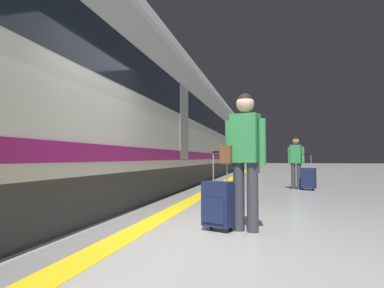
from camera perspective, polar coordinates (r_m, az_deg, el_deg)
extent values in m
plane|color=#B7B7B2|center=(4.64, 0.62, -13.89)|extent=(120.00, 120.00, 0.00)
cube|color=yellow|center=(14.58, 5.97, -5.95)|extent=(0.36, 80.00, 0.01)
cube|color=slate|center=(14.62, 4.75, -5.95)|extent=(0.58, 80.00, 0.01)
cube|color=#38383D|center=(14.12, -2.86, -4.67)|extent=(2.67, 27.69, 0.70)
cube|color=silver|center=(14.16, -2.84, 2.62)|extent=(2.90, 28.84, 2.90)
cylinder|color=silver|center=(14.35, -2.83, 8.20)|extent=(2.84, 28.26, 2.84)
cube|color=black|center=(14.20, -2.84, 4.03)|extent=(2.93, 27.11, 0.80)
cube|color=#8C1966|center=(14.11, -2.85, -2.04)|extent=(2.94, 28.26, 0.24)
cone|color=silver|center=(29.58, 5.28, -0.43)|extent=(2.75, 2.60, 2.75)
cube|color=gray|center=(9.60, -1.30, 3.47)|extent=(0.02, 0.90, 2.00)
cube|color=gray|center=(20.25, 6.06, 0.44)|extent=(0.02, 0.90, 2.00)
cylinder|color=#383842|center=(4.48, 9.94, -8.63)|extent=(0.15, 0.15, 0.87)
cylinder|color=#383842|center=(4.55, 7.72, -8.55)|extent=(0.15, 0.15, 0.87)
cube|color=#338C4C|center=(4.49, 8.76, 0.93)|extent=(0.40, 0.31, 0.62)
cylinder|color=#338C4C|center=(4.40, 11.47, 0.34)|extent=(0.09, 0.09, 0.58)
cylinder|color=#338C4C|center=(4.57, 6.07, 0.21)|extent=(0.09, 0.09, 0.58)
sphere|color=beige|center=(4.54, 8.73, 6.57)|extent=(0.23, 0.23, 0.23)
sphere|color=black|center=(4.54, 8.72, 6.90)|extent=(0.21, 0.21, 0.21)
cube|color=brown|center=(4.54, 6.21, -1.74)|extent=(0.23, 0.32, 0.23)
cube|color=#19234C|center=(4.52, 4.30, -9.77)|extent=(0.44, 0.35, 0.57)
cube|color=#19234C|center=(4.43, 3.49, -10.85)|extent=(0.29, 0.14, 0.31)
cylinder|color=black|center=(4.56, 6.33, -13.72)|extent=(0.04, 0.06, 0.06)
cylinder|color=black|center=(4.70, 3.22, -13.37)|extent=(0.04, 0.06, 0.06)
cylinder|color=gray|center=(4.48, 5.79, -3.74)|extent=(0.02, 0.02, 0.38)
cylinder|color=gray|center=(4.59, 3.52, -3.71)|extent=(0.02, 0.02, 0.38)
cube|color=black|center=(4.53, 4.64, -1.32)|extent=(0.21, 0.11, 0.02)
cylinder|color=#383842|center=(10.88, 16.33, -5.09)|extent=(0.13, 0.13, 0.77)
cylinder|color=#383842|center=(10.84, 17.18, -5.10)|extent=(0.13, 0.13, 0.77)
cube|color=#338C4C|center=(10.85, 16.71, -1.60)|extent=(0.35, 0.27, 0.55)
cylinder|color=#338C4C|center=(10.91, 15.69, -1.85)|extent=(0.08, 0.08, 0.52)
cylinder|color=#338C4C|center=(10.81, 17.77, -1.83)|extent=(0.08, 0.08, 0.52)
sphere|color=#A37556|center=(10.86, 16.69, 0.49)|extent=(0.20, 0.20, 0.20)
sphere|color=black|center=(10.86, 16.69, 0.61)|extent=(0.19, 0.19, 0.19)
cube|color=#19234C|center=(10.59, 18.61, -5.33)|extent=(0.44, 0.38, 0.58)
cube|color=#19234C|center=(10.70, 18.86, -5.69)|extent=(0.28, 0.17, 0.32)
cylinder|color=black|center=(10.61, 17.78, -7.08)|extent=(0.05, 0.06, 0.06)
cylinder|color=black|center=(10.50, 19.21, -7.12)|extent=(0.05, 0.06, 0.06)
cylinder|color=gray|center=(10.56, 17.94, -2.74)|extent=(0.02, 0.02, 0.38)
cylinder|color=gray|center=(10.48, 18.98, -2.73)|extent=(0.02, 0.02, 0.38)
cube|color=black|center=(10.52, 18.44, -1.70)|extent=(0.20, 0.13, 0.02)
cylinder|color=#383842|center=(21.82, 10.46, -3.66)|extent=(0.13, 0.13, 0.81)
cylinder|color=#383842|center=(21.84, 10.91, -3.66)|extent=(0.13, 0.13, 0.81)
cube|color=red|center=(21.82, 10.67, -1.85)|extent=(0.35, 0.24, 0.58)
cylinder|color=red|center=(21.81, 10.11, -1.98)|extent=(0.09, 0.09, 0.54)
cylinder|color=red|center=(21.85, 11.22, -1.97)|extent=(0.09, 0.09, 0.54)
sphere|color=beige|center=(21.83, 10.66, -0.76)|extent=(0.21, 0.21, 0.21)
sphere|color=black|center=(21.83, 10.66, -0.70)|extent=(0.19, 0.19, 0.19)
cube|color=navy|center=(21.68, 10.71, -1.79)|extent=(0.27, 0.17, 0.38)
cube|color=#9E9EA3|center=(21.57, 9.81, -3.95)|extent=(0.42, 0.30, 0.49)
cube|color=#9E9EA3|center=(21.69, 9.75, -4.10)|extent=(0.31, 0.09, 0.27)
cylinder|color=black|center=(21.49, 9.47, -4.69)|extent=(0.03, 0.06, 0.06)
cylinder|color=black|center=(21.54, 10.22, -4.68)|extent=(0.03, 0.06, 0.06)
cylinder|color=gray|center=(21.49, 9.55, -2.81)|extent=(0.02, 0.02, 0.38)
cylinder|color=gray|center=(21.53, 10.10, -2.80)|extent=(0.02, 0.02, 0.38)
cube|color=black|center=(21.51, 9.82, -2.30)|extent=(0.22, 0.07, 0.02)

